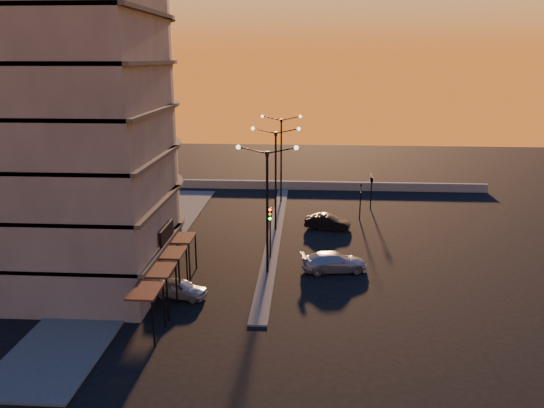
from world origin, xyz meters
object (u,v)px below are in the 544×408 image
Objects in this scene: traffic_light_main at (270,224)px; car_sedan at (327,222)px; streetlamp_mid at (276,171)px; car_hatchback at (180,288)px; car_wagon at (334,262)px.

car_sedan is (4.74, 7.98, -2.21)m from traffic_light_main.
streetlamp_mid reaches higher than car_hatchback.
car_sedan is at bearing -9.13° from car_wagon.
streetlamp_mid is 2.31× the size of car_sedan.
car_hatchback is (-5.47, -7.17, -2.27)m from traffic_light_main.
car_sedan is at bearing 10.22° from streetlamp_mid.
traffic_light_main is 9.29m from car_hatchback.
car_wagon is (4.89, -9.13, -4.88)m from streetlamp_mid.
traffic_light_main is 1.03× the size of car_sedan.
streetlamp_mid is 2.61× the size of car_hatchback.
traffic_light_main reaches higher than car_hatchback.
car_hatchback is 0.89× the size of car_sedan.
car_hatchback is (-5.47, -14.30, -4.97)m from streetlamp_mid.
streetlamp_mid is 1.95× the size of car_wagon.
car_hatchback is at bearing 157.30° from car_sedan.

